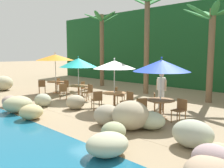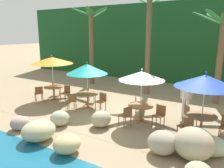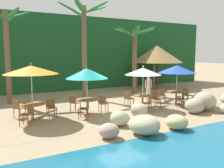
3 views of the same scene
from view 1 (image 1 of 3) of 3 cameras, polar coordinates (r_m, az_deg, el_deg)
The scene contains 28 objects.
ground_plane at distance 12.65m, azimuth -2.75°, elevation -4.50°, with size 120.00×120.00×0.00m, color #937F60.
terrace_deck at distance 12.65m, azimuth -2.75°, elevation -4.48°, with size 18.00×5.20×0.01m.
foliage_backdrop at distance 19.60m, azimuth 17.27°, elevation 8.19°, with size 28.00×2.40×6.00m.
rock_seawall at distance 9.92m, azimuth -8.86°, elevation -5.65°, with size 16.18×3.66×1.01m.
umbrella_orange at distance 16.04m, azimuth -12.88°, elevation 5.96°, with size 2.37×2.37×2.56m.
dining_table_orange at distance 16.15m, azimuth -12.72°, elevation 0.12°, with size 1.10×1.10×0.74m.
chair_orange_seaward at distance 15.52m, azimuth -10.71°, elevation -0.50°, with size 0.43×0.43×0.87m.
chair_orange_inland at distance 16.97m, azimuth -11.82°, elevation 0.14°, with size 0.59×0.59×0.87m.
chair_orange_left at distance 16.09m, azimuth -15.73°, elevation -0.37°, with size 0.58×0.58×0.87m.
umbrella_teal at distance 13.84m, azimuth -7.73°, elevation 4.87°, with size 2.07×2.07×2.37m.
dining_table_teal at distance 13.96m, azimuth -7.64°, elevation -0.87°, with size 1.10×1.10×0.74m.
chair_teal_seaward at distance 13.32m, azimuth -5.37°, elevation -1.67°, with size 0.46×0.47×0.87m.
chair_teal_inland at distance 14.76m, azimuth -6.32°, elevation -0.81°, with size 0.56×0.55×0.87m.
chair_teal_left at distance 13.88m, azimuth -11.12°, elevation -1.42°, with size 0.59×0.59×0.87m.
umbrella_white at distance 11.29m, azimuth 0.54°, elevation 4.45°, with size 1.93×1.93×2.32m.
dining_table_white at distance 11.44m, azimuth 0.53°, elevation -2.61°, with size 1.10×1.10×0.74m.
chair_white_seaward at distance 10.88m, azimuth 3.68°, elevation -3.69°, with size 0.47×0.48×0.87m.
chair_white_inland at distance 12.29m, azimuth 1.38°, elevation -2.40°, with size 0.57×0.57×0.87m.
chair_white_left at distance 11.12m, azimuth -3.42°, elevation -3.45°, with size 0.57×0.56×0.87m.
umbrella_blue at distance 9.76m, azimuth 11.24°, elevation 4.14°, with size 2.21×2.21×2.41m.
dining_table_blue at distance 9.94m, azimuth 11.03°, elevation -4.25°, with size 1.10×1.10×0.74m.
chair_blue_seaward at distance 9.53m, azimuth 15.31°, elevation -5.51°, with size 0.46×0.47×0.87m.
chair_blue_inland at distance 10.79m, azimuth 10.23°, elevation -3.88°, with size 0.60×0.59×0.87m.
chair_blue_left at distance 9.57m, azimuth 6.58°, elevation -5.24°, with size 0.58×0.58×0.87m.
palm_tree_nearest at distance 19.17m, azimuth -2.28°, elevation 10.27°, with size 2.64×2.58×5.53m.
palm_tree_second at distance 15.74m, azimuth 8.08°, elevation 13.17°, with size 3.45×3.11×6.26m.
palm_tree_third at distance 13.64m, azimuth 21.82°, elevation 10.19°, with size 3.23×2.89×4.91m.
waiter_in_white at distance 11.60m, azimuth 11.23°, elevation -0.76°, with size 0.52×0.39×1.70m.
Camera 1 is at (9.17, -8.32, 2.58)m, focal length 39.96 mm.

